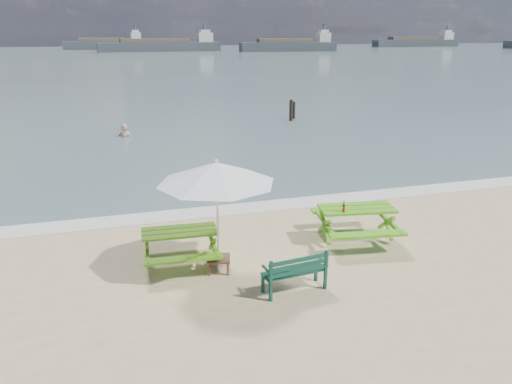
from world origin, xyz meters
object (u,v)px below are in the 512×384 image
object	(u,v)px
park_bench	(294,279)
side_table	(219,264)
picnic_table_right	(356,224)
beer_bottle	(344,208)
patio_umbrella	(216,173)
picnic_table_left	(180,247)
swimmer	(125,143)

from	to	relation	value
park_bench	side_table	bearing A→B (deg)	135.14
picnic_table_right	beer_bottle	size ratio (longest dim) A/B	8.36
side_table	patio_umbrella	bearing A→B (deg)	0.00
patio_umbrella	picnic_table_right	bearing A→B (deg)	10.56
picnic_table_left	side_table	size ratio (longest dim) A/B	3.21
park_bench	side_table	distance (m)	1.73
park_bench	swimmer	xyz separation A→B (m)	(-2.46, 16.22, -0.55)
patio_umbrella	swimmer	xyz separation A→B (m)	(-1.23, 15.00, -2.47)
patio_umbrella	beer_bottle	size ratio (longest dim) A/B	11.07
picnic_table_right	swimmer	size ratio (longest dim) A/B	1.17
patio_umbrella	beer_bottle	world-z (taller)	patio_umbrella
picnic_table_left	park_bench	world-z (taller)	park_bench
park_bench	side_table	size ratio (longest dim) A/B	2.24
picnic_table_left	beer_bottle	world-z (taller)	beer_bottle
picnic_table_right	side_table	size ratio (longest dim) A/B	3.77
picnic_table_right	side_table	bearing A→B (deg)	-169.44
picnic_table_right	beer_bottle	distance (m)	0.72
side_table	beer_bottle	xyz separation A→B (m)	(3.07, 0.46, 0.76)
patio_umbrella	park_bench	bearing A→B (deg)	-44.86
side_table	swimmer	size ratio (longest dim) A/B	0.31
swimmer	side_table	bearing A→B (deg)	-85.30
picnic_table_left	park_bench	bearing A→B (deg)	-43.60
picnic_table_left	beer_bottle	size ratio (longest dim) A/B	7.11
swimmer	picnic_table_right	bearing A→B (deg)	-71.69
swimmer	picnic_table_left	bearing A→B (deg)	-87.90
picnic_table_left	patio_umbrella	xyz separation A→B (m)	(0.71, -0.62, 1.79)
park_bench	beer_bottle	xyz separation A→B (m)	(1.84, 1.68, 0.69)
picnic_table_left	swimmer	size ratio (longest dim) A/B	0.99
park_bench	patio_umbrella	bearing A→B (deg)	135.14
side_table	beer_bottle	world-z (taller)	beer_bottle
park_bench	patio_umbrella	size ratio (longest dim) A/B	0.45
beer_bottle	swimmer	bearing A→B (deg)	106.47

